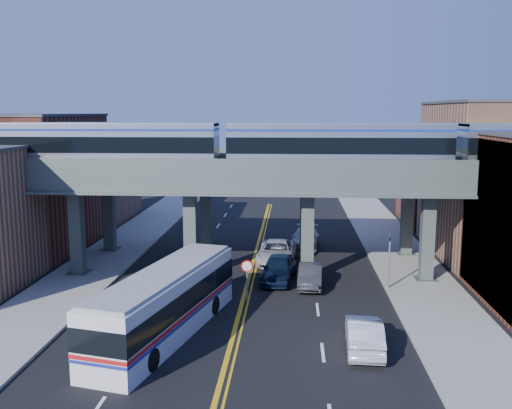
{
  "coord_description": "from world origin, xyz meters",
  "views": [
    {
      "loc": [
        3.0,
        -29.9,
        11.39
      ],
      "look_at": [
        0.55,
        7.31,
        5.29
      ],
      "focal_mm": 40.0,
      "sensor_mm": 36.0,
      "label": 1
    }
  ],
  "objects_px": {
    "car_parked_curb": "(364,334)",
    "car_lane_d": "(305,238)",
    "car_lane_a": "(278,268)",
    "stop_sign": "(247,274)",
    "traffic_signal": "(389,255)",
    "car_lane_b": "(310,276)",
    "transit_train": "(338,145)",
    "car_lane_c": "(277,252)",
    "transit_bus": "(165,304)"
  },
  "relations": [
    {
      "from": "car_lane_a",
      "to": "car_lane_c",
      "type": "relative_size",
      "value": 0.86
    },
    {
      "from": "transit_train",
      "to": "stop_sign",
      "type": "distance_m",
      "value": 10.56
    },
    {
      "from": "transit_train",
      "to": "car_lane_a",
      "type": "distance_m",
      "value": 9.17
    },
    {
      "from": "car_lane_d",
      "to": "car_parked_curb",
      "type": "height_order",
      "value": "car_parked_curb"
    },
    {
      "from": "car_lane_b",
      "to": "transit_bus",
      "type": "bearing_deg",
      "value": -128.13
    },
    {
      "from": "car_lane_b",
      "to": "car_parked_curb",
      "type": "relative_size",
      "value": 0.91
    },
    {
      "from": "transit_train",
      "to": "transit_bus",
      "type": "height_order",
      "value": "transit_train"
    },
    {
      "from": "transit_train",
      "to": "transit_bus",
      "type": "xyz_separation_m",
      "value": [
        -9.38,
        -10.29,
        -7.52
      ]
    },
    {
      "from": "car_lane_a",
      "to": "car_lane_d",
      "type": "bearing_deg",
      "value": 84.89
    },
    {
      "from": "stop_sign",
      "to": "car_lane_c",
      "type": "xyz_separation_m",
      "value": [
        1.5,
        9.22,
        -0.92
      ]
    },
    {
      "from": "stop_sign",
      "to": "traffic_signal",
      "type": "height_order",
      "value": "traffic_signal"
    },
    {
      "from": "car_parked_curb",
      "to": "car_lane_d",
      "type": "bearing_deg",
      "value": -80.35
    },
    {
      "from": "car_lane_a",
      "to": "transit_train",
      "type": "bearing_deg",
      "value": 13.12
    },
    {
      "from": "transit_bus",
      "to": "car_lane_b",
      "type": "bearing_deg",
      "value": -27.75
    },
    {
      "from": "traffic_signal",
      "to": "car_lane_a",
      "type": "height_order",
      "value": "traffic_signal"
    },
    {
      "from": "car_lane_a",
      "to": "car_lane_d",
      "type": "height_order",
      "value": "car_lane_a"
    },
    {
      "from": "stop_sign",
      "to": "car_lane_b",
      "type": "height_order",
      "value": "stop_sign"
    },
    {
      "from": "transit_bus",
      "to": "car_lane_d",
      "type": "bearing_deg",
      "value": -7.44
    },
    {
      "from": "transit_bus",
      "to": "car_lane_a",
      "type": "xyz_separation_m",
      "value": [
        5.52,
        9.84,
        -0.78
      ]
    },
    {
      "from": "transit_bus",
      "to": "car_parked_curb",
      "type": "xyz_separation_m",
      "value": [
        9.97,
        -1.23,
        -0.88
      ]
    },
    {
      "from": "transit_train",
      "to": "car_lane_a",
      "type": "relative_size",
      "value": 8.73
    },
    {
      "from": "stop_sign",
      "to": "car_lane_c",
      "type": "bearing_deg",
      "value": 80.76
    },
    {
      "from": "car_lane_d",
      "to": "transit_bus",
      "type": "bearing_deg",
      "value": -105.23
    },
    {
      "from": "car_lane_a",
      "to": "car_lane_c",
      "type": "xyz_separation_m",
      "value": [
        -0.25,
        4.67,
        -0.04
      ]
    },
    {
      "from": "car_lane_b",
      "to": "car_lane_d",
      "type": "distance_m",
      "value": 10.94
    },
    {
      "from": "car_parked_curb",
      "to": "traffic_signal",
      "type": "bearing_deg",
      "value": -102.83
    },
    {
      "from": "car_lane_c",
      "to": "car_lane_b",
      "type": "bearing_deg",
      "value": -64.97
    },
    {
      "from": "car_lane_b",
      "to": "car_lane_d",
      "type": "bearing_deg",
      "value": 93.78
    },
    {
      "from": "car_lane_a",
      "to": "car_lane_d",
      "type": "relative_size",
      "value": 0.95
    },
    {
      "from": "transit_train",
      "to": "car_lane_c",
      "type": "height_order",
      "value": "transit_train"
    },
    {
      "from": "traffic_signal",
      "to": "transit_bus",
      "type": "distance_m",
      "value": 15.16
    },
    {
      "from": "transit_train",
      "to": "car_lane_a",
      "type": "xyz_separation_m",
      "value": [
        -3.86,
        -0.45,
        -8.3
      ]
    },
    {
      "from": "car_lane_d",
      "to": "car_lane_b",
      "type": "bearing_deg",
      "value": -83.63
    },
    {
      "from": "transit_train",
      "to": "traffic_signal",
      "type": "height_order",
      "value": "transit_train"
    },
    {
      "from": "transit_bus",
      "to": "car_lane_b",
      "type": "xyz_separation_m",
      "value": [
        7.66,
        8.72,
        -0.94
      ]
    },
    {
      "from": "transit_train",
      "to": "traffic_signal",
      "type": "relative_size",
      "value": 10.99
    },
    {
      "from": "car_lane_b",
      "to": "car_lane_c",
      "type": "relative_size",
      "value": 0.73
    },
    {
      "from": "car_lane_d",
      "to": "car_lane_a",
      "type": "bearing_deg",
      "value": -95.83
    },
    {
      "from": "stop_sign",
      "to": "traffic_signal",
      "type": "distance_m",
      "value": 9.41
    },
    {
      "from": "car_lane_b",
      "to": "car_lane_d",
      "type": "relative_size",
      "value": 0.81
    },
    {
      "from": "car_lane_a",
      "to": "car_parked_curb",
      "type": "height_order",
      "value": "car_lane_a"
    },
    {
      "from": "transit_train",
      "to": "stop_sign",
      "type": "height_order",
      "value": "transit_train"
    },
    {
      "from": "car_lane_a",
      "to": "car_lane_d",
      "type": "distance_m",
      "value": 10.03
    },
    {
      "from": "car_lane_b",
      "to": "car_lane_d",
      "type": "height_order",
      "value": "car_lane_d"
    },
    {
      "from": "traffic_signal",
      "to": "car_parked_curb",
      "type": "xyz_separation_m",
      "value": [
        -2.7,
        -9.53,
        -1.51
      ]
    },
    {
      "from": "car_lane_d",
      "to": "car_parked_curb",
      "type": "relative_size",
      "value": 1.13
    },
    {
      "from": "transit_bus",
      "to": "car_lane_d",
      "type": "xyz_separation_m",
      "value": [
        7.53,
        19.66,
        -0.88
      ]
    },
    {
      "from": "car_lane_c",
      "to": "car_lane_d",
      "type": "relative_size",
      "value": 1.11
    },
    {
      "from": "stop_sign",
      "to": "car_parked_curb",
      "type": "xyz_separation_m",
      "value": [
        6.2,
        -6.53,
        -0.97
      ]
    },
    {
      "from": "transit_train",
      "to": "stop_sign",
      "type": "xyz_separation_m",
      "value": [
        -5.61,
        -5.0,
        -7.42
      ]
    }
  ]
}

